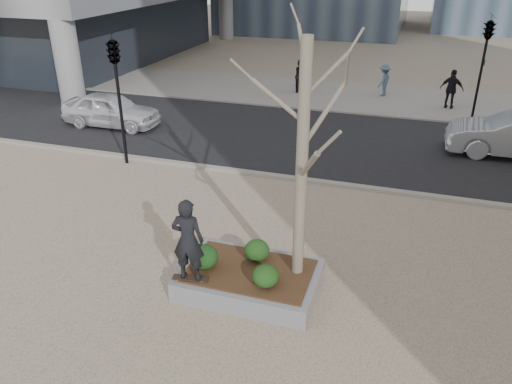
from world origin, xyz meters
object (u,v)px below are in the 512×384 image
(skateboarder, at_px, (188,240))
(planter, at_px, (250,280))
(skateboard, at_px, (191,279))
(police_car, at_px, (111,110))

(skateboarder, bearing_deg, planter, -153.72)
(skateboard, bearing_deg, planter, 21.82)
(skateboarder, bearing_deg, police_car, -56.43)
(skateboarder, xyz_separation_m, police_car, (-8.14, 9.72, -0.72))
(skateboarder, height_order, police_car, skateboarder)
(skateboarder, relative_size, police_car, 0.45)
(planter, height_order, skateboarder, skateboarder)
(police_car, bearing_deg, skateboard, -140.62)
(planter, xyz_separation_m, skateboarder, (-1.10, -0.70, 1.23))
(planter, bearing_deg, skateboarder, -147.38)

